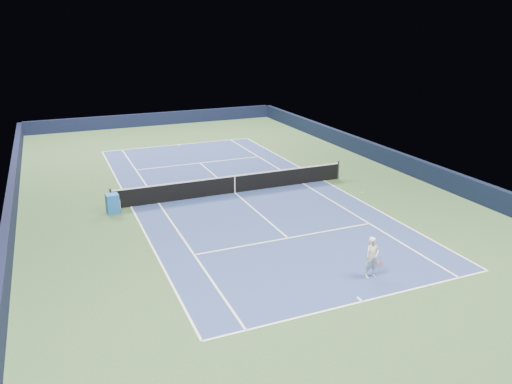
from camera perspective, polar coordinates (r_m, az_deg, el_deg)
name	(u,v)px	position (r m, az deg, el deg)	size (l,w,h in m)	color
ground	(235,193)	(26.70, -2.44, -0.09)	(40.00, 40.00, 0.00)	#314D2A
wall_far	(155,119)	(45.11, -11.43, 8.17)	(22.00, 0.35, 1.10)	black
wall_right	(400,162)	(31.79, 16.16, 3.33)	(0.35, 40.00, 1.10)	black
wall_left	(10,212)	(25.12, -26.26, -2.04)	(0.35, 40.00, 1.10)	black
court_surface	(235,193)	(26.70, -2.44, -0.09)	(10.97, 23.77, 0.01)	navy
baseline_far	(179,145)	(37.64, -8.84, 5.37)	(10.97, 0.08, 0.00)	white
baseline_near	(362,302)	(17.07, 12.07, -12.15)	(10.97, 0.08, 0.00)	white
sideline_doubles_right	(324,181)	(28.97, 7.77, 1.30)	(0.08, 23.77, 0.00)	white
sideline_doubles_left	(131,207)	(25.43, -14.09, -1.64)	(0.08, 23.77, 0.00)	white
sideline_singles_right	(303,183)	(28.32, 5.38, 0.98)	(0.08, 23.77, 0.00)	white
sideline_singles_left	(159,203)	(25.64, -11.08, -1.24)	(0.08, 23.77, 0.00)	white
service_line_far	(200,163)	(32.51, -6.42, 3.32)	(8.23, 0.08, 0.00)	white
service_line_near	(288,238)	(21.23, 3.68, -5.27)	(8.23, 0.08, 0.00)	white
center_service_line	(235,193)	(26.70, -2.44, -0.07)	(0.08, 12.80, 0.00)	white
center_mark_far	(179,145)	(37.50, -8.79, 5.32)	(0.08, 0.30, 0.00)	white
center_mark_near	(360,299)	(17.18, 11.79, -11.92)	(0.08, 0.30, 0.00)	white
tennis_net	(235,184)	(26.54, -2.45, 0.94)	(12.90, 0.10, 1.07)	black
sponsor_cube	(113,204)	(24.71, -16.06, -1.29)	(0.64, 0.57, 0.94)	#1C56A9
tennis_player	(372,257)	(18.28, 13.14, -7.30)	(0.74, 1.23, 2.91)	silver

